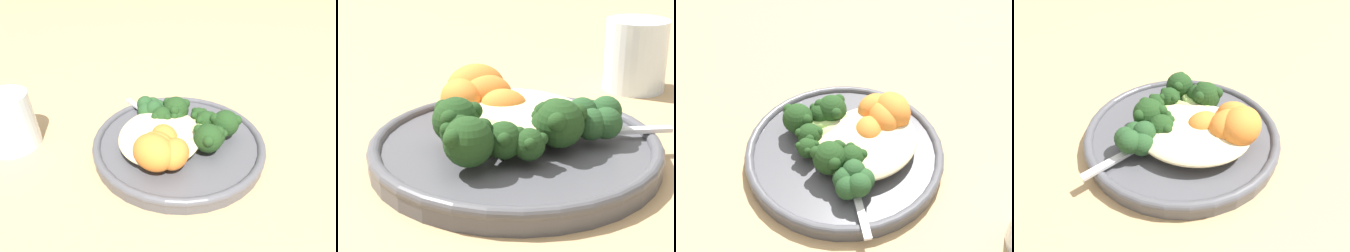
# 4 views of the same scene
# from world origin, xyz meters

# --- Properties ---
(ground_plane) EXTENTS (4.00, 4.00, 0.00)m
(ground_plane) POSITION_xyz_m (0.00, 0.00, 0.00)
(ground_plane) COLOR tan
(plate) EXTENTS (0.26, 0.26, 0.02)m
(plate) POSITION_xyz_m (-0.00, 0.01, 0.01)
(plate) COLOR #4C4C51
(plate) RESTS_ON ground_plane
(quinoa_mound) EXTENTS (0.14, 0.12, 0.02)m
(quinoa_mound) POSITION_xyz_m (-0.02, 0.04, 0.03)
(quinoa_mound) COLOR beige
(quinoa_mound) RESTS_ON plate
(broccoli_stalk_0) EXTENTS (0.04, 0.08, 0.04)m
(broccoli_stalk_0) POSITION_xyz_m (-0.03, -0.02, 0.04)
(broccoli_stalk_0) COLOR #9EBC66
(broccoli_stalk_0) RESTS_ON plate
(broccoli_stalk_1) EXTENTS (0.04, 0.08, 0.03)m
(broccoli_stalk_1) POSITION_xyz_m (-0.02, -0.03, 0.04)
(broccoli_stalk_1) COLOR #9EBC66
(broccoli_stalk_1) RESTS_ON plate
(broccoli_stalk_2) EXTENTS (0.09, 0.11, 0.04)m
(broccoli_stalk_2) POSITION_xyz_m (0.00, -0.04, 0.04)
(broccoli_stalk_2) COLOR #9EBC66
(broccoli_stalk_2) RESTS_ON plate
(broccoli_stalk_3) EXTENTS (0.08, 0.06, 0.03)m
(broccoli_stalk_3) POSITION_xyz_m (0.01, -0.02, 0.04)
(broccoli_stalk_3) COLOR #9EBC66
(broccoli_stalk_3) RESTS_ON plate
(broccoli_stalk_4) EXTENTS (0.11, 0.05, 0.03)m
(broccoli_stalk_4) POSITION_xyz_m (0.01, -0.01, 0.03)
(broccoli_stalk_4) COLOR #9EBC66
(broccoli_stalk_4) RESTS_ON plate
(broccoli_stalk_5) EXTENTS (0.10, 0.04, 0.03)m
(broccoli_stalk_5) POSITION_xyz_m (0.01, 0.02, 0.04)
(broccoli_stalk_5) COLOR #9EBC66
(broccoli_stalk_5) RESTS_ON plate
(broccoli_stalk_6) EXTENTS (0.11, 0.04, 0.04)m
(broccoli_stalk_6) POSITION_xyz_m (0.03, 0.02, 0.04)
(broccoli_stalk_6) COLOR #9EBC66
(broccoli_stalk_6) RESTS_ON plate
(broccoli_stalk_7) EXTENTS (0.09, 0.06, 0.03)m
(broccoli_stalk_7) POSITION_xyz_m (0.01, 0.04, 0.04)
(broccoli_stalk_7) COLOR #9EBC66
(broccoli_stalk_7) RESTS_ON plate
(sweet_potato_chunk_0) EXTENTS (0.06, 0.05, 0.03)m
(sweet_potato_chunk_0) POSITION_xyz_m (-0.03, 0.03, 0.04)
(sweet_potato_chunk_0) COLOR orange
(sweet_potato_chunk_0) RESTS_ON plate
(sweet_potato_chunk_1) EXTENTS (0.06, 0.05, 0.04)m
(sweet_potato_chunk_1) POSITION_xyz_m (-0.07, 0.01, 0.04)
(sweet_potato_chunk_1) COLOR orange
(sweet_potato_chunk_1) RESTS_ON plate
(sweet_potato_chunk_2) EXTENTS (0.07, 0.07, 0.04)m
(sweet_potato_chunk_2) POSITION_xyz_m (-0.06, 0.03, 0.04)
(sweet_potato_chunk_2) COLOR orange
(sweet_potato_chunk_2) RESTS_ON plate
(sweet_potato_chunk_3) EXTENTS (0.07, 0.07, 0.05)m
(sweet_potato_chunk_3) POSITION_xyz_m (-0.07, 0.04, 0.05)
(sweet_potato_chunk_3) COLOR orange
(sweet_potato_chunk_3) RESTS_ON plate
(kale_tuft) EXTENTS (0.05, 0.05, 0.03)m
(kale_tuft) POSITION_xyz_m (0.05, 0.06, 0.04)
(kale_tuft) COLOR #234723
(kale_tuft) RESTS_ON plate
(spoon) EXTENTS (0.08, 0.09, 0.01)m
(spoon) POSITION_xyz_m (0.05, 0.06, 0.03)
(spoon) COLOR silver
(spoon) RESTS_ON plate
(water_glass) EXTENTS (0.08, 0.08, 0.09)m
(water_glass) POSITION_xyz_m (-0.03, 0.27, 0.04)
(water_glass) COLOR silver
(water_glass) RESTS_ON ground_plane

